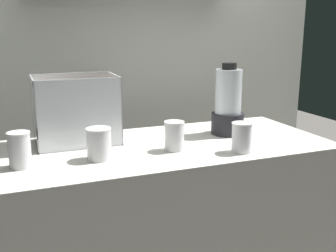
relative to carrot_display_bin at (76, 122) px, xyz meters
The scene contains 8 objects.
counter 0.67m from the carrot_display_bin, 25.19° to the right, with size 1.40×0.64×0.90m, color beige.
back_wall_unit 0.75m from the carrot_display_bin, 58.81° to the left, with size 2.60×0.24×2.50m.
carrot_display_bin is the anchor object (origin of this frame).
blender_pitcher 0.70m from the carrot_display_bin, ahead, with size 0.15×0.15×0.33m.
juice_cup_orange_far_left 0.35m from the carrot_display_bin, 133.17° to the right, with size 0.08×0.08×0.13m.
juice_cup_orange_left 0.27m from the carrot_display_bin, 81.29° to the right, with size 0.10×0.10×0.12m.
juice_cup_mango_middle 0.44m from the carrot_display_bin, 36.64° to the right, with size 0.08×0.08×0.12m.
juice_cup_mango_right 0.71m from the carrot_display_bin, 33.02° to the right, with size 0.08×0.08×0.12m.
Camera 1 is at (-0.61, -1.55, 1.39)m, focal length 42.98 mm.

